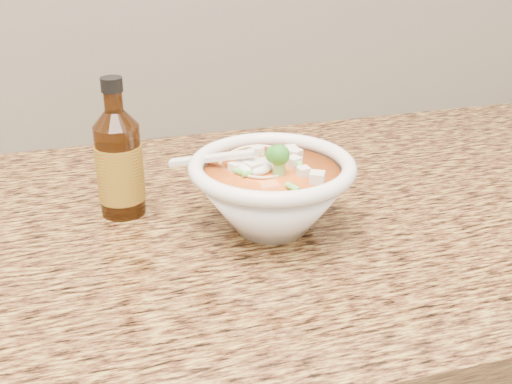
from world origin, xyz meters
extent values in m
cube|color=olive|center=(0.00, 1.68, 0.88)|extent=(4.00, 0.68, 0.04)
cylinder|color=white|center=(0.32, 1.63, 0.90)|extent=(0.08, 0.08, 0.01)
torus|color=white|center=(0.32, 1.63, 0.98)|extent=(0.20, 0.20, 0.02)
torus|color=beige|center=(0.31, 1.64, 0.97)|extent=(0.09, 0.09, 0.00)
torus|color=beige|center=(0.31, 1.62, 0.97)|extent=(0.10, 0.10, 0.00)
torus|color=beige|center=(0.34, 1.63, 0.97)|extent=(0.13, 0.13, 0.00)
torus|color=beige|center=(0.33, 1.61, 0.97)|extent=(0.06, 0.06, 0.00)
torus|color=beige|center=(0.31, 1.64, 0.97)|extent=(0.11, 0.11, 0.00)
torus|color=beige|center=(0.32, 1.62, 0.97)|extent=(0.07, 0.07, 0.00)
torus|color=beige|center=(0.33, 1.64, 0.97)|extent=(0.08, 0.08, 0.00)
torus|color=beige|center=(0.33, 1.64, 0.96)|extent=(0.07, 0.07, 0.00)
torus|color=beige|center=(0.32, 1.62, 0.96)|extent=(0.09, 0.09, 0.00)
cube|color=silver|center=(0.31, 1.60, 0.98)|extent=(0.02, 0.02, 0.01)
cube|color=silver|center=(0.29, 1.61, 0.98)|extent=(0.02, 0.02, 0.02)
cube|color=silver|center=(0.33, 1.68, 0.98)|extent=(0.02, 0.02, 0.02)
cube|color=silver|center=(0.36, 1.61, 0.98)|extent=(0.02, 0.02, 0.02)
cube|color=silver|center=(0.36, 1.58, 0.98)|extent=(0.02, 0.02, 0.01)
cube|color=silver|center=(0.33, 1.65, 0.98)|extent=(0.02, 0.02, 0.02)
cube|color=silver|center=(0.34, 1.64, 0.98)|extent=(0.02, 0.02, 0.02)
cube|color=silver|center=(0.27, 1.61, 0.98)|extent=(0.02, 0.02, 0.01)
cube|color=silver|center=(0.29, 1.60, 0.98)|extent=(0.02, 0.02, 0.01)
ellipsoid|color=#196014|center=(0.33, 1.62, 0.99)|extent=(0.04, 0.04, 0.03)
cylinder|color=#69D150|center=(0.28, 1.59, 0.98)|extent=(0.02, 0.02, 0.01)
cylinder|color=#69D150|center=(0.29, 1.68, 0.98)|extent=(0.02, 0.01, 0.01)
cylinder|color=#69D150|center=(0.30, 1.61, 0.98)|extent=(0.01, 0.02, 0.01)
cylinder|color=#69D150|center=(0.37, 1.62, 0.98)|extent=(0.01, 0.02, 0.01)
cylinder|color=#69D150|center=(0.28, 1.66, 0.98)|extent=(0.02, 0.01, 0.01)
cylinder|color=#69D150|center=(0.30, 1.65, 0.98)|extent=(0.01, 0.02, 0.01)
cylinder|color=#69D150|center=(0.32, 1.65, 0.98)|extent=(0.02, 0.02, 0.01)
ellipsoid|color=white|center=(0.30, 1.64, 0.98)|extent=(0.05, 0.05, 0.02)
cube|color=white|center=(0.26, 1.66, 0.99)|extent=(0.10, 0.06, 0.03)
cylinder|color=#3E1D08|center=(0.15, 1.72, 0.96)|extent=(0.06, 0.06, 0.12)
cylinder|color=#3E1D08|center=(0.15, 1.72, 1.05)|extent=(0.02, 0.02, 0.02)
cylinder|color=black|center=(0.15, 1.72, 1.07)|extent=(0.03, 0.03, 0.02)
cylinder|color=red|center=(0.15, 1.72, 0.96)|extent=(0.06, 0.06, 0.07)
camera|label=1|loc=(0.11, 0.97, 1.28)|focal=45.00mm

